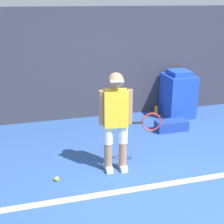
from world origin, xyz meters
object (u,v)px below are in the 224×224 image
equipment_bag (171,125)px  water_bottle (156,110)px  covered_chair (178,94)px  tennis_player (116,119)px  tennis_ball (57,179)px

equipment_bag → water_bottle: water_bottle is taller
covered_chair → water_bottle: 0.59m
water_bottle → tennis_player: bearing=-126.4°
tennis_player → equipment_bag: (1.47, 1.17, -0.73)m
tennis_player → equipment_bag: bearing=46.2°
equipment_bag → water_bottle: bearing=86.1°
water_bottle → equipment_bag: bearing=-93.9°
equipment_bag → tennis_ball: bearing=-152.2°
tennis_ball → covered_chair: size_ratio=0.07×
tennis_ball → covered_chair: (2.87, 2.01, 0.45)m
tennis_ball → water_bottle: (2.44, 2.16, 0.07)m
equipment_bag → water_bottle: size_ratio=2.68×
covered_chair → water_bottle: covered_chair is taller
equipment_bag → covered_chair: bearing=57.2°
tennis_ball → water_bottle: water_bottle is taller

